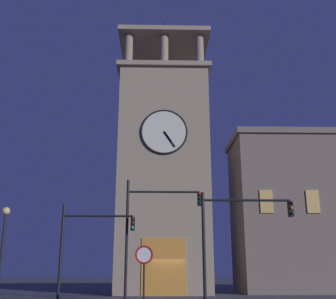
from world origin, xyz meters
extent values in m
plane|color=#4C4C51|center=(0.00, 0.00, 0.00)|extent=(200.00, 200.00, 0.00)
cube|color=gray|center=(0.28, -2.69, 8.95)|extent=(7.24, 6.38, 17.89)
cube|color=gray|center=(0.28, -2.69, 18.09)|extent=(7.84, 6.98, 0.40)
cylinder|color=gray|center=(-2.74, -0.10, 19.74)|extent=(0.70, 0.70, 2.89)
cylinder|color=gray|center=(0.28, -0.10, 19.74)|extent=(0.70, 0.70, 2.89)
cylinder|color=gray|center=(3.30, -0.10, 19.74)|extent=(0.70, 0.70, 2.89)
cylinder|color=gray|center=(-2.74, -5.28, 19.74)|extent=(0.70, 0.70, 2.89)
cylinder|color=gray|center=(0.28, -5.28, 19.74)|extent=(0.70, 0.70, 2.89)
cylinder|color=gray|center=(3.30, -5.28, 19.74)|extent=(0.70, 0.70, 2.89)
cube|color=gray|center=(0.28, -2.69, 21.39)|extent=(7.84, 6.98, 0.40)
cylinder|color=black|center=(0.28, -2.69, 22.86)|extent=(0.12, 0.12, 2.54)
cylinder|color=silver|center=(0.28, 0.56, 12.16)|extent=(3.56, 0.12, 3.56)
torus|color=black|center=(0.28, 0.58, 12.16)|extent=(3.72, 0.16, 3.72)
cube|color=black|center=(0.01, 0.66, 11.76)|extent=(0.65, 0.06, 0.88)
cube|color=black|center=(-0.14, 0.66, 11.53)|extent=(0.94, 0.06, 1.32)
cube|color=orange|center=(0.28, 0.45, 2.00)|extent=(3.20, 0.24, 4.00)
cube|color=#E0B259|center=(-11.33, -0.50, 6.87)|extent=(1.00, 0.12, 1.80)
cube|color=#E0B259|center=(-7.70, -0.50, 6.87)|extent=(1.00, 0.12, 1.80)
cylinder|color=black|center=(-1.51, 10.91, 2.71)|extent=(0.16, 0.16, 5.43)
cylinder|color=black|center=(-3.68, 10.91, 5.04)|extent=(4.35, 0.12, 0.12)
cube|color=black|center=(-5.86, 10.91, 4.62)|extent=(0.22, 0.30, 0.75)
sphere|color=#360505|center=(-5.86, 11.09, 4.89)|extent=(0.16, 0.16, 0.16)
sphere|color=orange|center=(-5.86, 11.09, 4.64)|extent=(0.16, 0.16, 0.16)
sphere|color=#063316|center=(-5.86, 11.09, 4.39)|extent=(0.16, 0.16, 0.16)
cylinder|color=black|center=(2.46, 7.42, 3.40)|extent=(0.16, 0.16, 6.81)
cylinder|color=black|center=(0.39, 7.42, 6.10)|extent=(4.15, 0.12, 0.12)
cube|color=black|center=(-1.69, 7.42, 5.67)|extent=(0.22, 0.30, 0.75)
sphere|color=red|center=(-1.69, 7.60, 5.95)|extent=(0.16, 0.16, 0.16)
sphere|color=#392705|center=(-1.69, 7.60, 5.70)|extent=(0.16, 0.16, 0.16)
sphere|color=#063316|center=(-1.69, 7.60, 5.45)|extent=(0.16, 0.16, 0.16)
cylinder|color=black|center=(6.01, 7.81, 2.65)|extent=(0.16, 0.16, 5.29)
cylinder|color=black|center=(4.06, 7.81, 4.64)|extent=(3.89, 0.12, 0.12)
cube|color=black|center=(2.12, 7.81, 4.21)|extent=(0.22, 0.30, 0.75)
sphere|color=#360505|center=(2.12, 7.99, 4.49)|extent=(0.16, 0.16, 0.16)
sphere|color=#392705|center=(2.12, 7.99, 4.24)|extent=(0.16, 0.16, 0.16)
sphere|color=#18C154|center=(2.12, 7.99, 3.99)|extent=(0.16, 0.16, 0.16)
cylinder|color=black|center=(9.32, 7.57, 2.36)|extent=(0.14, 0.14, 4.72)
sphere|color=#F9DB8C|center=(9.32, 7.57, 4.94)|extent=(0.44, 0.44, 0.44)
cylinder|color=black|center=(1.29, 12.77, 1.22)|extent=(0.08, 0.08, 2.44)
cylinder|color=white|center=(1.29, 12.81, 2.34)|extent=(0.70, 0.04, 0.70)
torus|color=red|center=(1.29, 12.83, 2.34)|extent=(0.78, 0.08, 0.78)
camera|label=1|loc=(0.69, 31.18, 1.64)|focal=44.18mm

